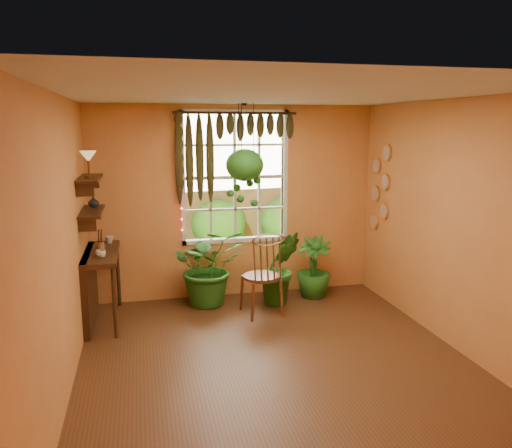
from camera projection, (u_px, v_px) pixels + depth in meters
The scene contains 23 objects.
floor at pixel (277, 364), 5.13m from camera, with size 4.50×4.50×0.00m, color #513217.
ceiling at pixel (280, 94), 4.61m from camera, with size 4.50×4.50×0.00m, color silver.
wall_back at pixel (235, 202), 7.02m from camera, with size 4.00×4.00×0.00m, color #E2904D.
wall_left at pixel (62, 247), 4.43m from camera, with size 4.50×4.50×0.00m, color #E2904D.
wall_right at pixel (459, 227), 5.32m from camera, with size 4.50×4.50×0.00m, color #E2904D.
window at pixel (235, 177), 6.99m from camera, with size 1.52×0.10×1.86m.
valance_vine at pixel (230, 136), 6.74m from camera, with size 1.70×0.12×1.10m.
string_lights at pixel (181, 176), 6.72m from camera, with size 0.03×0.03×1.54m, color #FF2633, non-canonical shape.
wall_plates at pixel (380, 188), 6.99m from camera, with size 0.04×0.32×1.10m, color beige, non-canonical shape.
counter_ledge at pixel (93, 280), 6.13m from camera, with size 0.40×1.20×0.90m.
shelf_lower at pixel (92, 212), 5.97m from camera, with size 0.25×0.90×0.04m, color #3D2610.
shelf_upper at pixel (90, 178), 5.90m from camera, with size 0.25×0.90×0.04m, color #3D2610.
backyard at pixel (208, 176), 11.51m from camera, with size 14.00×10.00×12.00m.
windsor_chair at pixel (262, 287), 6.43m from camera, with size 0.54×0.56×1.27m.
potted_plant_left at pixel (209, 266), 6.77m from camera, with size 0.97×0.84×1.07m, color #165519.
potted_plant_mid at pixel (280, 268), 6.79m from camera, with size 0.56×0.45×1.02m, color #165519.
potted_plant_right at pixel (314, 267), 7.09m from camera, with size 0.48×0.48×0.86m, color #165519.
hanging_basket at pixel (245, 167), 6.57m from camera, with size 0.50×0.50×1.36m.
cup_a at pixel (101, 254), 5.80m from camera, with size 0.11×0.11×0.09m, color silver.
cup_b at pixel (109, 240), 6.51m from camera, with size 0.10×0.10×0.09m, color beige.
brush_jar at pixel (100, 241), 6.02m from camera, with size 0.10×0.10×0.37m.
shelf_vase at pixel (93, 202), 6.17m from camera, with size 0.13×0.13×0.14m, color #B2AD99.
tiffany_lamp at pixel (88, 158), 5.67m from camera, with size 0.19×0.19×0.31m.
Camera 1 is at (-1.30, -4.58, 2.41)m, focal length 35.00 mm.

